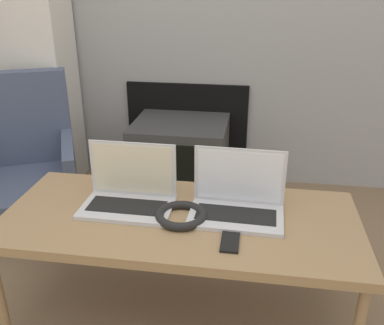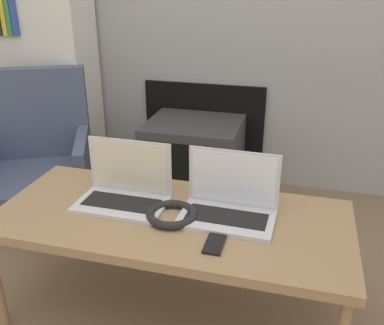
{
  "view_description": "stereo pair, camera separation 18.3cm",
  "coord_description": "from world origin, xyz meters",
  "px_view_note": "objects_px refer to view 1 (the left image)",
  "views": [
    {
      "loc": [
        0.26,
        -1.05,
        1.28
      ],
      "look_at": [
        0.0,
        0.61,
        0.54
      ],
      "focal_mm": 40.0,
      "sensor_mm": 36.0,
      "label": 1
    },
    {
      "loc": [
        0.44,
        -1.01,
        1.28
      ],
      "look_at": [
        0.0,
        0.61,
        0.54
      ],
      "focal_mm": 40.0,
      "sensor_mm": 36.0,
      "label": 2
    }
  ],
  "objects_px": {
    "laptop_right": "(237,200)",
    "armchair": "(14,153)",
    "laptop_left": "(129,192)",
    "headphones": "(181,215)",
    "phone": "(230,240)",
    "tv": "(181,159)"
  },
  "relations": [
    {
      "from": "laptop_right",
      "to": "armchair",
      "type": "distance_m",
      "value": 1.44
    },
    {
      "from": "laptop_left",
      "to": "armchair",
      "type": "bearing_deg",
      "value": 144.47
    },
    {
      "from": "headphones",
      "to": "phone",
      "type": "distance_m",
      "value": 0.22
    },
    {
      "from": "headphones",
      "to": "tv",
      "type": "bearing_deg",
      "value": 100.5
    },
    {
      "from": "laptop_right",
      "to": "tv",
      "type": "bearing_deg",
      "value": 113.69
    },
    {
      "from": "headphones",
      "to": "armchair",
      "type": "height_order",
      "value": "armchair"
    },
    {
      "from": "laptop_left",
      "to": "phone",
      "type": "distance_m",
      "value": 0.45
    },
    {
      "from": "phone",
      "to": "tv",
      "type": "xyz_separation_m",
      "value": [
        -0.39,
        1.17,
        -0.22
      ]
    },
    {
      "from": "tv",
      "to": "laptop_right",
      "type": "bearing_deg",
      "value": -67.94
    },
    {
      "from": "tv",
      "to": "armchair",
      "type": "bearing_deg",
      "value": -158.71
    },
    {
      "from": "phone",
      "to": "laptop_right",
      "type": "bearing_deg",
      "value": 87.01
    },
    {
      "from": "armchair",
      "to": "headphones",
      "type": "bearing_deg",
      "value": -57.99
    },
    {
      "from": "tv",
      "to": "armchair",
      "type": "height_order",
      "value": "armchair"
    },
    {
      "from": "tv",
      "to": "laptop_left",
      "type": "bearing_deg",
      "value": -91.3
    },
    {
      "from": "headphones",
      "to": "laptop_left",
      "type": "bearing_deg",
      "value": 160.55
    },
    {
      "from": "phone",
      "to": "armchair",
      "type": "height_order",
      "value": "armchair"
    },
    {
      "from": "laptop_left",
      "to": "laptop_right",
      "type": "xyz_separation_m",
      "value": [
        0.42,
        -0.0,
        0.0
      ]
    },
    {
      "from": "armchair",
      "to": "laptop_right",
      "type": "bearing_deg",
      "value": -51.02
    },
    {
      "from": "laptop_left",
      "to": "phone",
      "type": "relative_size",
      "value": 2.4
    },
    {
      "from": "laptop_left",
      "to": "tv",
      "type": "xyz_separation_m",
      "value": [
        0.02,
        0.98,
        -0.27
      ]
    },
    {
      "from": "laptop_left",
      "to": "armchair",
      "type": "distance_m",
      "value": 1.08
    },
    {
      "from": "laptop_left",
      "to": "armchair",
      "type": "xyz_separation_m",
      "value": [
        -0.87,
        0.63,
        -0.15
      ]
    }
  ]
}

